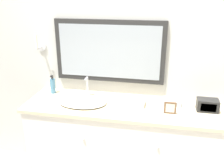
{
  "coord_description": "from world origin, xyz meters",
  "views": [
    {
      "loc": [
        0.29,
        -1.76,
        1.91
      ],
      "look_at": [
        -0.12,
        0.29,
        1.11
      ],
      "focal_mm": 40.0,
      "sensor_mm": 36.0,
      "label": 1
    }
  ],
  "objects_px": {
    "soap_bottle": "(53,86)",
    "picture_frame": "(170,108)",
    "sink_basin": "(83,101)",
    "appliance_box": "(208,105)"
  },
  "relations": [
    {
      "from": "sink_basin",
      "to": "appliance_box",
      "type": "xyz_separation_m",
      "value": [
        1.12,
        0.05,
        0.03
      ]
    },
    {
      "from": "soap_bottle",
      "to": "sink_basin",
      "type": "bearing_deg",
      "value": -24.42
    },
    {
      "from": "appliance_box",
      "to": "picture_frame",
      "type": "distance_m",
      "value": 0.34
    },
    {
      "from": "appliance_box",
      "to": "soap_bottle",
      "type": "bearing_deg",
      "value": 175.66
    },
    {
      "from": "sink_basin",
      "to": "picture_frame",
      "type": "distance_m",
      "value": 0.8
    },
    {
      "from": "soap_bottle",
      "to": "picture_frame",
      "type": "bearing_deg",
      "value": -11.32
    },
    {
      "from": "soap_bottle",
      "to": "appliance_box",
      "type": "height_order",
      "value": "soap_bottle"
    },
    {
      "from": "picture_frame",
      "to": "sink_basin",
      "type": "bearing_deg",
      "value": 175.21
    },
    {
      "from": "picture_frame",
      "to": "soap_bottle",
      "type": "bearing_deg",
      "value": 168.68
    },
    {
      "from": "sink_basin",
      "to": "soap_bottle",
      "type": "xyz_separation_m",
      "value": [
        -0.37,
        0.17,
        0.06
      ]
    }
  ]
}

